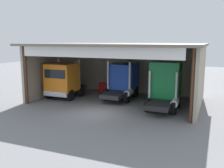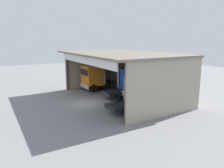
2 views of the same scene
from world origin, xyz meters
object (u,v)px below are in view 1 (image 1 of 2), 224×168
Objects in this scene: truck_blue_right_bay at (123,80)px; truck_green_center_right_bay at (165,85)px; tool_cart at (104,87)px; truck_orange_center_bay at (63,80)px; oil_drum at (101,87)px.

truck_green_center_right_bay is at bearing -27.22° from truck_blue_right_bay.
truck_green_center_right_bay is at bearing -29.40° from tool_cart.
truck_green_center_right_bay is (9.64, 0.04, 0.17)m from truck_orange_center_bay.
truck_orange_center_bay is at bearing -156.56° from truck_blue_right_bay.
tool_cart is (-7.34, 4.13, -1.43)m from truck_green_center_right_bay.
truck_blue_right_bay is 5.77× the size of oil_drum.
oil_drum is (-3.28, 2.19, -1.29)m from truck_blue_right_bay.
oil_drum is (1.91, 4.48, -1.31)m from truck_orange_center_bay.
oil_drum is 0.90× the size of tool_cart.
truck_orange_center_bay is 4.83× the size of oil_drum.
truck_green_center_right_bay is 8.54m from tool_cart.
tool_cart is at bearing -118.72° from truck_orange_center_bay.
truck_blue_right_bay is at bearing 152.72° from truck_green_center_right_bay.
tool_cart is at bearing 146.51° from truck_blue_right_bay.
truck_green_center_right_bay is 5.22× the size of oil_drum.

